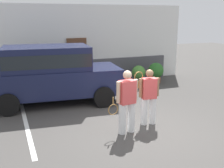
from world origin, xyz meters
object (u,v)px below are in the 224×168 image
object	(u,v)px
parked_suv	(51,72)
tennis_player_woman	(149,96)
tennis_player_man	(127,101)
potted_plant_secondary	(156,72)
potted_plant_by_porch	(139,73)

from	to	relation	value
parked_suv	tennis_player_woman	distance (m)	3.77
tennis_player_man	potted_plant_secondary	world-z (taller)	tennis_player_man
tennis_player_woman	potted_plant_secondary	bearing A→B (deg)	-114.84
tennis_player_man	potted_plant_secondary	size ratio (longest dim) A/B	1.80
tennis_player_woman	potted_plant_secondary	size ratio (longest dim) A/B	1.71
tennis_player_man	potted_plant_by_porch	distance (m)	5.69
tennis_player_man	potted_plant_secondary	bearing A→B (deg)	-135.69
tennis_player_man	potted_plant_by_porch	size ratio (longest dim) A/B	2.03
tennis_player_man	tennis_player_woman	distance (m)	0.89
parked_suv	tennis_player_man	xyz separation A→B (m)	(1.38, -3.36, -0.27)
potted_plant_secondary	tennis_player_man	bearing A→B (deg)	-127.84
parked_suv	potted_plant_secondary	world-z (taller)	parked_suv
parked_suv	potted_plant_secondary	distance (m)	5.27
tennis_player_woman	potted_plant_secondary	distance (m)	5.25
tennis_player_woman	potted_plant_by_porch	world-z (taller)	tennis_player_woman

